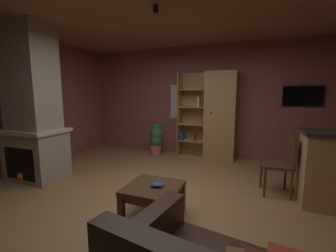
% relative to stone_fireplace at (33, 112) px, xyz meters
% --- Properties ---
extents(floor, '(6.01, 5.40, 0.02)m').
position_rel_stone_fireplace_xyz_m(floor, '(2.46, -0.09, -1.23)').
color(floor, '#A37A4C').
rests_on(floor, ground).
extents(wall_back, '(6.13, 0.06, 2.70)m').
position_rel_stone_fireplace_xyz_m(wall_back, '(2.46, 2.63, 0.13)').
color(wall_back, '#8E544C').
rests_on(wall_back, ground).
extents(wall_left, '(0.06, 5.40, 2.70)m').
position_rel_stone_fireplace_xyz_m(wall_left, '(-0.58, -0.09, 0.13)').
color(wall_left, '#8E544C').
rests_on(wall_left, ground).
extents(window_pane_back, '(0.57, 0.01, 0.85)m').
position_rel_stone_fireplace_xyz_m(window_pane_back, '(1.94, 2.60, 0.13)').
color(window_pane_back, white).
extents(stone_fireplace, '(1.05, 0.74, 2.70)m').
position_rel_stone_fireplace_xyz_m(stone_fireplace, '(0.00, 0.00, 0.00)').
color(stone_fireplace, tan).
rests_on(stone_fireplace, ground).
extents(bookshelf_cabinet, '(1.33, 0.41, 2.04)m').
position_rel_stone_fireplace_xyz_m(bookshelf_cabinet, '(2.87, 2.36, -0.21)').
color(bookshelf_cabinet, tan).
rests_on(bookshelf_cabinet, ground).
extents(coffee_table, '(0.66, 0.63, 0.41)m').
position_rel_stone_fireplace_xyz_m(coffee_table, '(2.54, -0.42, -0.89)').
color(coffee_table, '#4C331E').
rests_on(coffee_table, ground).
extents(table_book_0, '(0.14, 0.13, 0.02)m').
position_rel_stone_fireplace_xyz_m(table_book_0, '(2.58, -0.43, -0.80)').
color(table_book_0, black).
rests_on(table_book_0, coffee_table).
extents(table_book_1, '(0.15, 0.13, 0.02)m').
position_rel_stone_fireplace_xyz_m(table_book_1, '(2.61, -0.43, -0.78)').
color(table_book_1, '#2D4C8C').
rests_on(table_book_1, coffee_table).
extents(dining_chair, '(0.46, 0.46, 0.92)m').
position_rel_stone_fireplace_xyz_m(dining_chair, '(4.10, 0.86, -0.69)').
color(dining_chair, '#4C331E').
rests_on(dining_chair, ground).
extents(potted_floor_plant, '(0.33, 0.35, 0.82)m').
position_rel_stone_fireplace_xyz_m(potted_floor_plant, '(1.43, 2.16, -0.78)').
color(potted_floor_plant, '#B77051').
rests_on(potted_floor_plant, ground).
extents(wall_mounted_tv, '(0.76, 0.06, 0.43)m').
position_rel_stone_fireplace_xyz_m(wall_mounted_tv, '(4.61, 2.57, 0.27)').
color(wall_mounted_tv, black).
extents(track_light_spot_0, '(0.07, 0.07, 0.09)m').
position_rel_stone_fireplace_xyz_m(track_light_spot_0, '(0.29, 0.10, 1.41)').
color(track_light_spot_0, black).
extents(track_light_spot_1, '(0.07, 0.07, 0.09)m').
position_rel_stone_fireplace_xyz_m(track_light_spot_1, '(2.38, 0.05, 1.41)').
color(track_light_spot_1, black).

